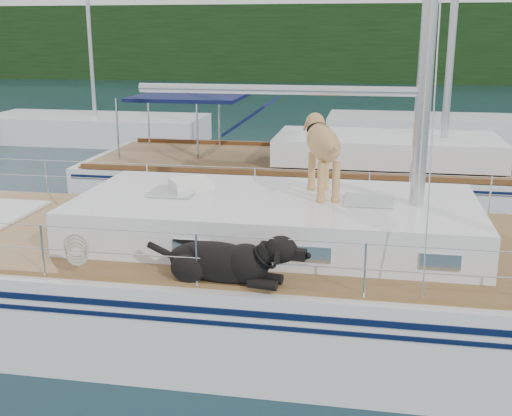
# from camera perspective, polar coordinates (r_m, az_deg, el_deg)

# --- Properties ---
(ground) EXTENTS (120.00, 120.00, 0.00)m
(ground) POSITION_cam_1_polar(r_m,az_deg,el_deg) (9.18, -3.34, -9.85)
(ground) COLOR black
(ground) RESTS_ON ground
(tree_line) EXTENTS (90.00, 3.00, 6.00)m
(tree_line) POSITION_cam_1_polar(r_m,az_deg,el_deg) (53.11, 8.40, 14.26)
(tree_line) COLOR black
(tree_line) RESTS_ON ground
(shore_bank) EXTENTS (92.00, 1.00, 1.20)m
(shore_bank) POSITION_cam_1_polar(r_m,az_deg,el_deg) (54.40, 8.35, 11.75)
(shore_bank) COLOR #595147
(shore_bank) RESTS_ON ground
(main_sailboat) EXTENTS (12.00, 3.85, 14.01)m
(main_sailboat) POSITION_cam_1_polar(r_m,az_deg,el_deg) (8.88, -2.77, -5.93)
(main_sailboat) COLOR white
(main_sailboat) RESTS_ON ground
(neighbor_sailboat) EXTENTS (11.00, 3.50, 13.30)m
(neighbor_sailboat) POSITION_cam_1_polar(r_m,az_deg,el_deg) (14.56, 7.07, 2.24)
(neighbor_sailboat) COLOR white
(neighbor_sailboat) RESTS_ON ground
(bg_boat_west) EXTENTS (8.00, 3.00, 11.65)m
(bg_boat_west) POSITION_cam_1_polar(r_m,az_deg,el_deg) (24.47, -14.04, 6.80)
(bg_boat_west) COLOR white
(bg_boat_west) RESTS_ON ground
(bg_boat_center) EXTENTS (7.20, 3.00, 11.65)m
(bg_boat_center) POSITION_cam_1_polar(r_m,az_deg,el_deg) (24.39, 15.00, 6.72)
(bg_boat_center) COLOR white
(bg_boat_center) RESTS_ON ground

